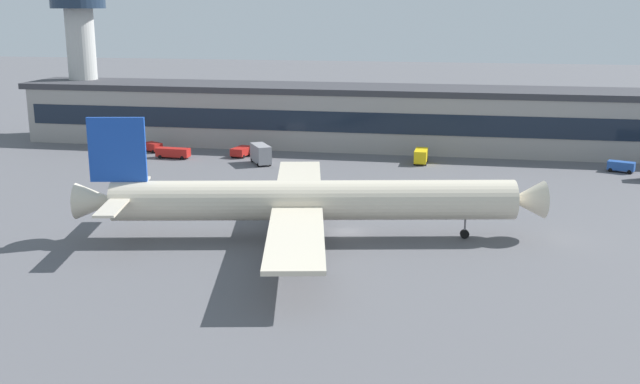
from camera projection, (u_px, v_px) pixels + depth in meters
ground_plane at (347, 232)px, 95.61m from camera, size 600.00×600.00×0.00m
terminal_building at (392, 118)px, 150.73m from camera, size 154.18×15.28×12.32m
airliner at (306, 200)px, 91.69m from camera, size 56.92×49.30×15.18m
control_tower at (81, 40)px, 162.33m from camera, size 11.57×11.57×33.43m
follow_me_car at (621, 166)px, 129.93m from camera, size 4.79×3.34×1.85m
baggage_tug at (153, 147)px, 147.75m from camera, size 4.12×3.56×1.85m
crew_van at (421, 156)px, 136.91m from camera, size 2.36×5.24×2.55m
stair_truck at (261, 153)px, 136.40m from camera, size 5.16×6.37×3.55m
belt_loader at (172, 152)px, 141.65m from camera, size 6.50×2.38×1.95m
pushback_tractor at (242, 151)px, 143.52m from camera, size 3.52×5.23×1.75m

